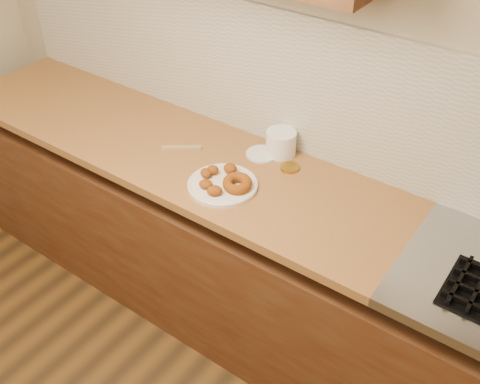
# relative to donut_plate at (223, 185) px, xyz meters

# --- Properties ---
(wall_back) EXTENTS (4.00, 0.02, 2.70)m
(wall_back) POSITION_rel_donut_plate_xyz_m (0.23, 0.42, 0.44)
(wall_back) COLOR tan
(wall_back) RESTS_ON ground
(base_cabinet) EXTENTS (3.60, 0.60, 0.77)m
(base_cabinet) POSITION_rel_donut_plate_xyz_m (0.23, 0.11, -0.52)
(base_cabinet) COLOR #52341E
(base_cabinet) RESTS_ON floor
(butcher_block) EXTENTS (2.30, 0.62, 0.04)m
(butcher_block) POSITION_rel_donut_plate_xyz_m (-0.42, 0.11, -0.03)
(butcher_block) COLOR #9C653C
(butcher_block) RESTS_ON base_cabinet
(backsplash) EXTENTS (3.60, 0.02, 0.60)m
(backsplash) POSITION_rel_donut_plate_xyz_m (0.23, 0.41, 0.29)
(backsplash) COLOR #BAB4A7
(backsplash) RESTS_ON wall_back
(donut_plate) EXTENTS (0.28, 0.28, 0.02)m
(donut_plate) POSITION_rel_donut_plate_xyz_m (0.00, 0.00, 0.00)
(donut_plate) COLOR silver
(donut_plate) RESTS_ON butcher_block
(ring_donut) EXTENTS (0.17, 0.17, 0.05)m
(ring_donut) POSITION_rel_donut_plate_xyz_m (0.06, 0.01, 0.03)
(ring_donut) COLOR brown
(ring_donut) RESTS_ON donut_plate
(fried_dough_chunks) EXTENTS (0.17, 0.22, 0.04)m
(fried_dough_chunks) POSITION_rel_donut_plate_xyz_m (-0.03, -0.00, 0.03)
(fried_dough_chunks) COLOR brown
(fried_dough_chunks) RESTS_ON donut_plate
(plastic_tub) EXTENTS (0.16, 0.16, 0.11)m
(plastic_tub) POSITION_rel_donut_plate_xyz_m (0.06, 0.34, 0.05)
(plastic_tub) COLOR white
(plastic_tub) RESTS_ON butcher_block
(tub_lid) EXTENTS (0.18, 0.18, 0.01)m
(tub_lid) POSITION_rel_donut_plate_xyz_m (0.00, 0.28, -0.00)
(tub_lid) COLOR silver
(tub_lid) RESTS_ON butcher_block
(brass_jar_lid) EXTENTS (0.08, 0.08, 0.01)m
(brass_jar_lid) POSITION_rel_donut_plate_xyz_m (0.15, 0.26, -0.00)
(brass_jar_lid) COLOR #AA7E25
(brass_jar_lid) RESTS_ON butcher_block
(wooden_utensil) EXTENTS (0.15, 0.12, 0.01)m
(wooden_utensil) POSITION_rel_donut_plate_xyz_m (-0.31, 0.11, -0.00)
(wooden_utensil) COLOR #9D8151
(wooden_utensil) RESTS_ON butcher_block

